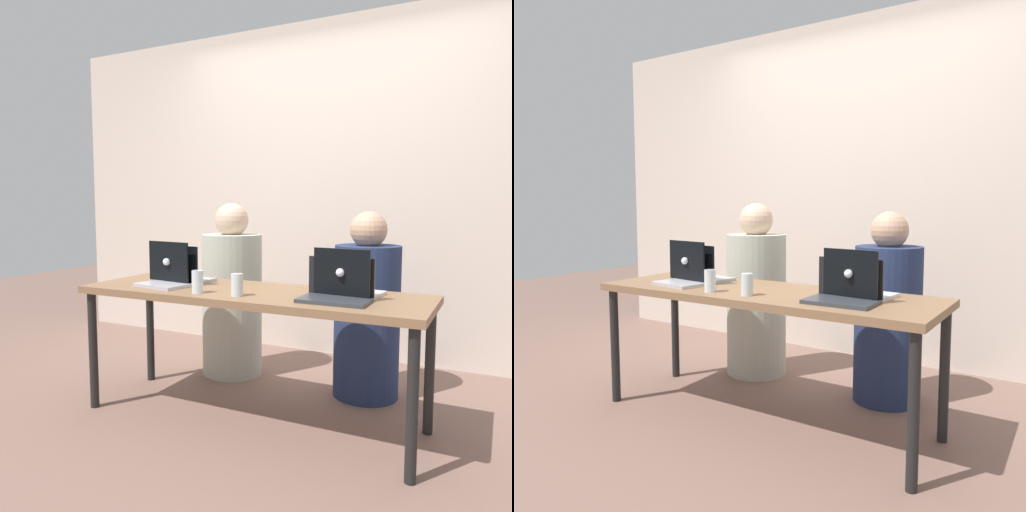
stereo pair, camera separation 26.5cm
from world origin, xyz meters
The scene contains 11 objects.
ground_plane centered at (0.00, 0.00, 0.00)m, with size 12.00×12.00×0.00m, color #7B5C51.
back_wall centered at (0.00, 1.42, 1.29)m, with size 4.90×0.10×2.58m, color beige.
desk centered at (0.00, 0.00, 0.65)m, with size 1.88×0.62×0.72m.
person_on_left centered at (-0.47, 0.63, 0.53)m, with size 0.47×0.47×1.19m.
person_on_right centered at (0.47, 0.63, 0.50)m, with size 0.43×0.43×1.14m.
laptop_back_right centered at (0.51, 0.06, 0.77)m, with size 0.32×0.30×0.25m.
laptop_front_right centered at (0.50, -0.07, 0.76)m, with size 0.33×0.24×0.20m.
laptop_front_left centered at (-0.49, -0.05, 0.77)m, with size 0.32×0.28×0.22m.
laptop_back_left centered at (-0.51, 0.05, 0.77)m, with size 0.34×0.31×0.25m.
water_glass_left centered at (-0.21, -0.19, 0.77)m, with size 0.06×0.06×0.12m.
water_glass_center centered at (0.01, -0.17, 0.77)m, with size 0.06×0.06×0.11m.
Camera 1 is at (1.21, -2.34, 1.17)m, focal length 35.00 mm.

